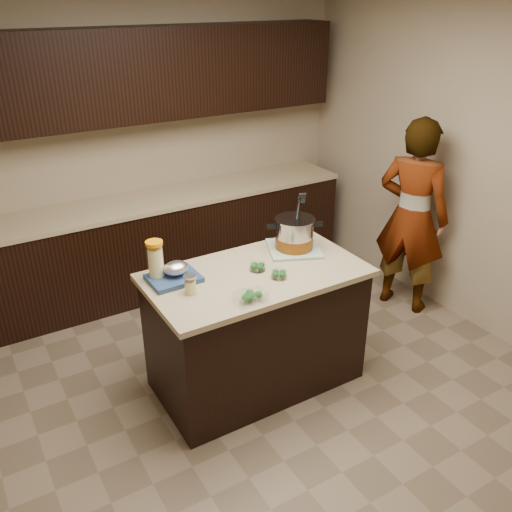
{
  "coord_description": "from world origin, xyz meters",
  "views": [
    {
      "loc": [
        -1.64,
        -2.73,
        2.59
      ],
      "look_at": [
        0.0,
        0.0,
        1.02
      ],
      "focal_mm": 38.0,
      "sensor_mm": 36.0,
      "label": 1
    }
  ],
  "objects_px": {
    "lemonade_pitcher": "(156,262)",
    "stock_pot": "(294,235)",
    "island": "(256,328)",
    "person": "(412,217)"
  },
  "relations": [
    {
      "from": "island",
      "to": "lemonade_pitcher",
      "type": "bearing_deg",
      "value": 158.22
    },
    {
      "from": "island",
      "to": "person",
      "type": "xyz_separation_m",
      "value": [
        1.7,
        0.25,
        0.4
      ]
    },
    {
      "from": "island",
      "to": "lemonade_pitcher",
      "type": "distance_m",
      "value": 0.87
    },
    {
      "from": "island",
      "to": "lemonade_pitcher",
      "type": "relative_size",
      "value": 5.43
    },
    {
      "from": "lemonade_pitcher",
      "to": "person",
      "type": "distance_m",
      "value": 2.31
    },
    {
      "from": "island",
      "to": "stock_pot",
      "type": "xyz_separation_m",
      "value": [
        0.41,
        0.15,
        0.56
      ]
    },
    {
      "from": "stock_pot",
      "to": "lemonade_pitcher",
      "type": "distance_m",
      "value": 1.02
    },
    {
      "from": "lemonade_pitcher",
      "to": "stock_pot",
      "type": "bearing_deg",
      "value": -4.9
    },
    {
      "from": "lemonade_pitcher",
      "to": "island",
      "type": "bearing_deg",
      "value": -21.78
    },
    {
      "from": "person",
      "to": "lemonade_pitcher",
      "type": "bearing_deg",
      "value": 66.84
    }
  ]
}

